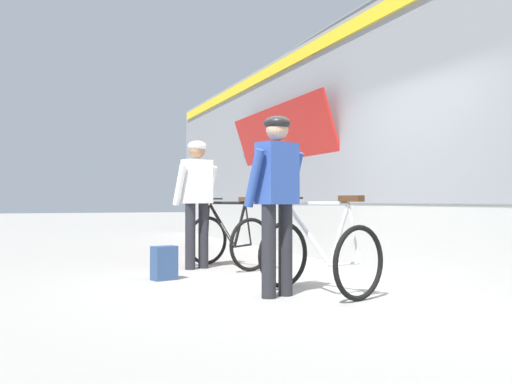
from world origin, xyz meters
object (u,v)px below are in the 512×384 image
at_px(bicycle_near_black, 228,239).
at_px(cyclist_near_in_white, 197,192).
at_px(train_car, 470,128).
at_px(cyclist_far_in_blue, 277,188).
at_px(water_bottle_near_the_bikes, 266,260).
at_px(bicycle_far_white, 319,254).
at_px(backpack_on_platform, 164,263).

bearing_deg(bicycle_near_black, cyclist_near_in_white, 172.11).
xyz_separation_m(train_car, bicycle_near_black, (-3.20, 1.20, -1.56)).
distance_m(train_car, cyclist_far_in_blue, 3.84).
xyz_separation_m(bicycle_near_black, water_bottle_near_the_bikes, (0.53, -0.10, -0.31)).
distance_m(bicycle_far_white, backpack_on_platform, 2.00).
relative_size(cyclist_far_in_blue, backpack_on_platform, 4.40).
height_order(bicycle_near_black, backpack_on_platform, bicycle_near_black).
bearing_deg(cyclist_far_in_blue, bicycle_far_white, -2.14).
bearing_deg(bicycle_far_white, cyclist_near_in_white, 102.88).
relative_size(train_car, bicycle_far_white, 16.13).
xyz_separation_m(train_car, cyclist_near_in_white, (-3.64, 1.26, -0.91)).
relative_size(bicycle_far_white, water_bottle_near_the_bikes, 6.64).
distance_m(cyclist_near_in_white, backpack_on_platform, 1.41).
height_order(cyclist_far_in_blue, water_bottle_near_the_bikes, cyclist_far_in_blue).
height_order(cyclist_near_in_white, bicycle_near_black, cyclist_near_in_white).
relative_size(cyclist_near_in_white, backpack_on_platform, 4.40).
bearing_deg(cyclist_far_in_blue, backpack_on_platform, 116.26).
distance_m(cyclist_near_in_white, cyclist_far_in_blue, 2.47).
relative_size(backpack_on_platform, water_bottle_near_the_bikes, 2.14).
relative_size(train_car, cyclist_far_in_blue, 11.38).
xyz_separation_m(train_car, backpack_on_platform, (-4.29, 0.35, -1.77)).
xyz_separation_m(cyclist_near_in_white, bicycle_far_white, (0.57, -2.48, -0.65)).
relative_size(train_car, backpack_on_platform, 50.13).
distance_m(train_car, bicycle_near_black, 3.76).
distance_m(cyclist_far_in_blue, backpack_on_platform, 1.93).
height_order(bicycle_far_white, backpack_on_platform, bicycle_far_white).
bearing_deg(cyclist_near_in_white, bicycle_far_white, -77.12).
distance_m(bicycle_near_black, backpack_on_platform, 1.39).
bearing_deg(backpack_on_platform, bicycle_near_black, 21.85).
relative_size(train_car, water_bottle_near_the_bikes, 107.20).
bearing_deg(cyclist_far_in_blue, bicycle_near_black, 82.37).
height_order(cyclist_far_in_blue, backpack_on_platform, cyclist_far_in_blue).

